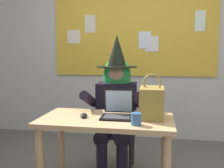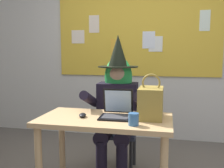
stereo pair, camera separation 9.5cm
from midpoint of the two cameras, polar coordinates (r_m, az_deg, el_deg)
The scene contains 8 objects.
wall_back_bulletin at distance 3.90m, azimuth 6.31°, elevation 9.24°, with size 5.86×1.97×2.88m.
desk_main at distance 2.24m, azimuth -0.30°, elevation -10.47°, with size 1.13×0.61×0.74m.
chair_at_desk at distance 2.90m, azimuth 2.44°, elevation -8.81°, with size 0.43×0.43×0.90m.
person_costumed at distance 2.72m, azimuth 2.12°, elevation -3.49°, with size 0.61×0.69×1.49m.
laptop at distance 2.23m, azimuth 2.26°, elevation -5.96°, with size 0.27×0.28×0.24m.
computer_mouse at distance 2.23m, azimuth -5.34°, elevation -6.92°, with size 0.06×0.10×0.03m, color black.
handbag at distance 2.20m, azimuth 9.85°, elevation -4.05°, with size 0.20×0.30×0.38m.
coffee_mug at distance 1.98m, azimuth 6.20°, elevation -7.80°, with size 0.08×0.08×0.10m, color #336099.
Camera 2 is at (0.46, -2.04, 1.30)m, focal length 41.11 mm.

